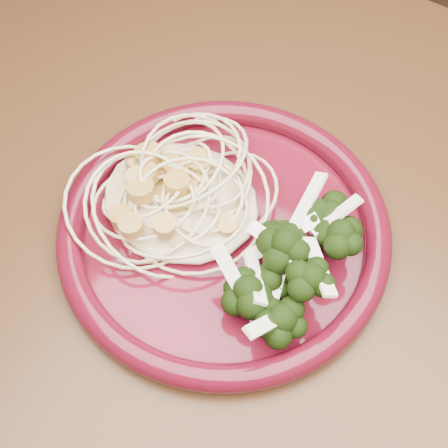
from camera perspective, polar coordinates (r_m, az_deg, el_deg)
dining_table at (r=0.67m, az=-4.86°, el=-2.32°), size 1.20×0.80×0.75m
dinner_plate at (r=0.56m, az=0.00°, el=-0.49°), size 0.32×0.32×0.02m
spaghetti_pile at (r=0.56m, az=-4.04°, el=2.77°), size 0.16×0.14×0.03m
scallop_cluster at (r=0.53m, az=-4.30°, el=5.17°), size 0.14×0.14×0.04m
broccoli_pile at (r=0.52m, az=5.35°, el=-2.73°), size 0.10×0.15×0.05m
onion_garnish at (r=0.49m, az=5.64°, el=-0.93°), size 0.07×0.10×0.06m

